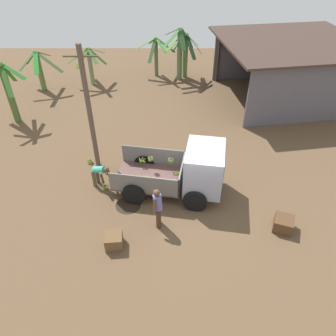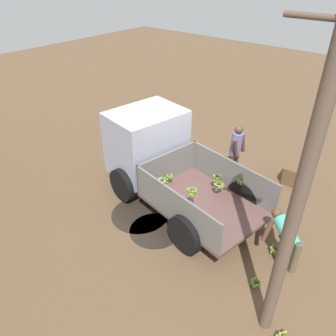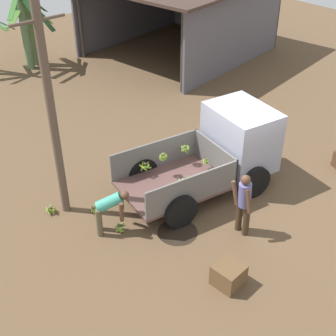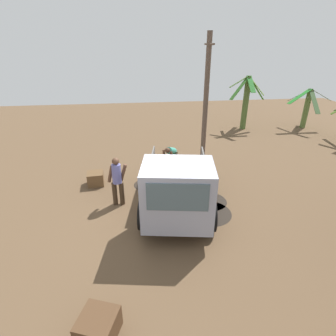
% 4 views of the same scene
% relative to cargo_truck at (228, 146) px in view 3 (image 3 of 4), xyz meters
% --- Properties ---
extents(ground, '(36.00, 36.00, 0.00)m').
position_rel_cargo_truck_xyz_m(ground, '(-0.03, -0.40, -1.12)').
color(ground, brown).
extents(mud_patch_0, '(1.22, 1.22, 0.01)m').
position_rel_cargo_truck_xyz_m(mud_patch_0, '(-1.09, 1.29, -1.11)').
color(mud_patch_0, '#2B231D').
rests_on(mud_patch_0, ground).
extents(mud_patch_1, '(0.99, 0.99, 0.01)m').
position_rel_cargo_truck_xyz_m(mud_patch_1, '(-2.52, -0.77, -1.11)').
color(mud_patch_1, '#2D231B').
rests_on(mud_patch_1, ground).
extents(mud_patch_2, '(1.43, 1.43, 0.01)m').
position_rel_cargo_truck_xyz_m(mud_patch_2, '(-0.41, 1.11, -1.11)').
color(mud_patch_2, '#2A231C').
rests_on(mud_patch_2, ground).
extents(cargo_truck, '(4.46, 2.69, 2.13)m').
position_rel_cargo_truck_xyz_m(cargo_truck, '(0.00, 0.00, 0.00)').
color(cargo_truck, brown).
rests_on(cargo_truck, ground).
extents(utility_pole, '(1.25, 0.20, 5.35)m').
position_rel_cargo_truck_xyz_m(utility_pole, '(-4.11, 1.80, 1.62)').
color(utility_pole, brown).
rests_on(utility_pole, ground).
extents(banana_palm_2, '(2.44, 2.04, 2.88)m').
position_rel_cargo_truck_xyz_m(banana_palm_2, '(0.16, 11.66, 0.41)').
color(banana_palm_2, '#658248').
rests_on(banana_palm_2, ground).
extents(banana_palm_5, '(2.25, 2.44, 3.29)m').
position_rel_cargo_truck_xyz_m(banana_palm_5, '(-0.22, 11.30, 0.61)').
color(banana_palm_5, '#58774D').
rests_on(banana_palm_5, ground).
extents(person_foreground_visitor, '(0.35, 0.67, 1.68)m').
position_rel_cargo_truck_xyz_m(person_foreground_visitor, '(-1.34, -1.77, -0.19)').
color(person_foreground_visitor, '#3F2E1E').
rests_on(person_foreground_visitor, ground).
extents(person_worker_loading, '(0.86, 0.74, 1.15)m').
position_rel_cargo_truck_xyz_m(person_worker_loading, '(-3.73, 0.34, -0.40)').
color(person_worker_loading, brown).
rests_on(person_worker_loading, ground).
extents(banana_bunch_on_ground_0, '(0.27, 0.26, 0.21)m').
position_rel_cargo_truck_xyz_m(banana_bunch_on_ground_0, '(-4.49, 1.91, -1.00)').
color(banana_bunch_on_ground_0, '#4E4733').
rests_on(banana_bunch_on_ground_0, ground).
extents(banana_bunch_on_ground_1, '(0.27, 0.26, 0.22)m').
position_rel_cargo_truck_xyz_m(banana_bunch_on_ground_1, '(-3.56, 0.17, -0.99)').
color(banana_bunch_on_ground_1, '#48412F').
rests_on(banana_bunch_on_ground_1, ground).
extents(banana_bunch_on_ground_2, '(0.24, 0.23, 0.18)m').
position_rel_cargo_truck_xyz_m(banana_bunch_on_ground_2, '(-3.62, 1.20, -1.02)').
color(banana_bunch_on_ground_2, brown).
rests_on(banana_bunch_on_ground_2, ground).
extents(wooden_crate_0, '(0.63, 0.63, 0.50)m').
position_rel_cargo_truck_xyz_m(wooden_crate_0, '(-2.80, -2.71, -0.87)').
color(wooden_crate_0, brown).
rests_on(wooden_crate_0, ground).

